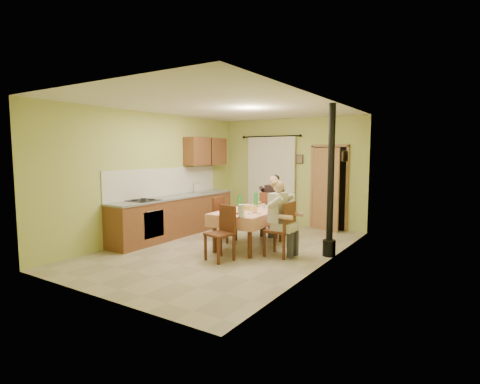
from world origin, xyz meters
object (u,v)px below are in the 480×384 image
Objects in this scene: chair_far at (273,224)px; chair_near at (220,244)px; stove_flue at (330,201)px; man_far at (273,198)px; chair_right at (280,241)px; man_right at (280,209)px; chair_left at (225,228)px; dining_table at (250,229)px.

chair_near is at bearing -84.87° from chair_far.
chair_near is 0.35× the size of stove_flue.
man_far is at bearing 90.00° from chair_far.
man_right is at bearing 90.00° from chair_right.
chair_left is at bearing -44.12° from chair_near.
chair_far is 0.59m from man_far.
man_far is at bearing 146.90° from chair_left.
chair_near is at bearing 138.16° from chair_right.
chair_left is at bearing 75.32° from man_right.
stove_flue reaches higher than chair_left.
man_right is (-0.02, 0.00, 0.59)m from chair_right.
chair_left is at bearing -123.18° from chair_far.
chair_right is at bearing -90.00° from man_right.
dining_table is 1.09m from chair_near.
chair_right reaches higher than chair_near.
chair_right is at bearing 76.46° from chair_left.
dining_table is 1.73m from stove_flue.
stove_flue is at bearing -125.30° from chair_near.
chair_right is 0.74× the size of man_far.
man_far is 1.88m from stove_flue.
chair_far is at bearing 146.48° from chair_left.
man_far is at bearing 32.53° from man_right.
chair_far is at bearing 88.88° from dining_table.
dining_table is 1.13m from chair_far.
man_right is (0.75, 0.83, 0.59)m from chair_near.
chair_left is at bearing -122.76° from man_far.
chair_near reaches higher than dining_table.
dining_table is 1.87× the size of chair_left.
chair_far is 0.37× the size of stove_flue.
stove_flue is at bearing -55.99° from chair_right.
stove_flue is (0.77, 0.50, 0.73)m from chair_right.
man_far is (-0.05, 1.14, 0.50)m from dining_table.
chair_near is 2.31m from man_far.
dining_table is at bearing -73.37° from chair_near.
dining_table is 0.98m from man_right.
chair_near is (0.05, -1.09, -0.09)m from dining_table.
chair_left is at bearing -178.50° from stove_flue.
chair_right is 1.75m from man_far.
chair_near is 1.49m from chair_left.
chair_left is (-0.74, 0.17, -0.09)m from dining_table.
chair_right reaches higher than chair_left.
man_far reaches higher than chair_near.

